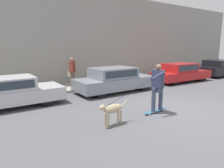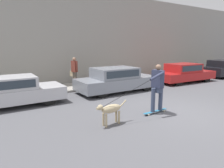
% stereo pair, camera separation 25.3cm
% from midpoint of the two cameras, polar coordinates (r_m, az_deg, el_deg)
% --- Properties ---
extents(ground_plane, '(36.00, 36.00, 0.00)m').
position_cam_midpoint_polar(ground_plane, '(7.96, 16.18, -7.38)').
color(ground_plane, '#545459').
extents(back_wall, '(32.00, 0.30, 5.86)m').
position_cam_midpoint_polar(back_wall, '(13.49, -8.00, 12.86)').
color(back_wall, gray).
rests_on(back_wall, ground_plane).
extents(sidewalk_curb, '(30.00, 2.14, 0.11)m').
position_cam_midpoint_polar(sidewalk_curb, '(12.60, -5.23, -0.06)').
color(sidewalk_curb, '#A39E93').
rests_on(sidewalk_curb, ground_plane).
extents(parked_car_0, '(3.97, 1.73, 1.21)m').
position_cam_midpoint_polar(parked_car_0, '(9.04, -27.63, -2.12)').
color(parked_car_0, black).
rests_on(parked_car_0, ground_plane).
extents(parked_car_1, '(4.47, 1.89, 1.30)m').
position_cam_midpoint_polar(parked_car_1, '(10.73, 0.16, 1.17)').
color(parked_car_1, black).
rests_on(parked_car_1, ground_plane).
extents(parked_car_2, '(4.41, 1.86, 1.26)m').
position_cam_midpoint_polar(parked_car_2, '(14.46, 18.53, 3.03)').
color(parked_car_2, black).
rests_on(parked_car_2, ground_plane).
extents(parked_car_3, '(4.15, 1.94, 1.32)m').
position_cam_midpoint_polar(parked_car_3, '(18.57, 28.03, 4.05)').
color(parked_car_3, black).
rests_on(parked_car_3, ground_plane).
extents(dog, '(1.15, 0.34, 0.72)m').
position_cam_midpoint_polar(dog, '(6.20, -1.07, -7.37)').
color(dog, tan).
rests_on(dog, ground_plane).
extents(skateboarder, '(2.90, 0.61, 1.79)m').
position_cam_midpoint_polar(skateboarder, '(7.36, 11.89, -0.46)').
color(skateboarder, beige).
rests_on(skateboarder, ground_plane).
extents(pedestrian_with_bag, '(0.30, 0.65, 1.69)m').
position_cam_midpoint_polar(pedestrian_with_bag, '(11.53, -11.98, 3.71)').
color(pedestrian_with_bag, brown).
rests_on(pedestrian_with_bag, sidewalk_curb).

